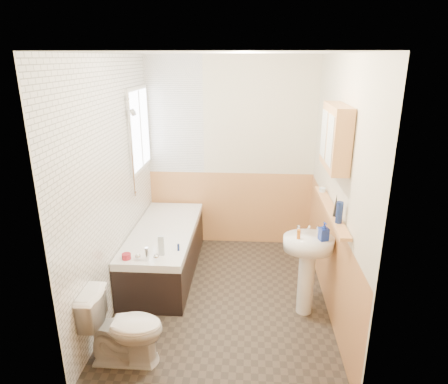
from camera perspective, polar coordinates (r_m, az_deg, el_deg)
The scene contains 26 objects.
floor at distance 4.47m, azimuth -0.13°, elevation -14.73°, with size 2.80×2.80×0.00m, color #2C251F.
ceiling at distance 3.73m, azimuth -0.16°, elevation 19.25°, with size 2.80×2.80×0.00m, color white.
wall_back at distance 5.28m, azimuth 0.93°, elevation 5.42°, with size 2.20×0.02×2.50m, color beige.
wall_front at distance 2.63m, azimuth -2.32°, elevation -8.90°, with size 2.20×0.02×2.50m, color beige.
wall_left at distance 4.15m, azimuth -15.63°, elevation 0.98°, with size 0.02×2.80×2.50m, color beige.
wall_right at distance 4.01m, azimuth 15.90°, elevation 0.32°, with size 0.02×2.80×2.50m, color beige.
wainscot_right at distance 4.29m, azimuth 14.71°, elevation -9.22°, with size 0.01×2.80×1.00m, color tan.
wainscot_front at distance 3.06m, azimuth -2.08°, elevation -21.22°, with size 2.20×0.01×1.00m, color tan.
wainscot_back at distance 5.48m, azimuth 0.87°, elevation -2.28°, with size 2.20×0.01×1.00m, color tan.
tile_cladding_left at distance 4.14m, azimuth -15.34°, elevation 0.97°, with size 0.01×2.80×2.50m, color white.
tile_return_back at distance 5.25m, azimuth -7.13°, elevation 10.76°, with size 0.75×0.01×1.50m, color white.
window at distance 4.92m, azimuth -11.94°, elevation 8.80°, with size 0.03×0.79×0.99m.
bathtub at distance 4.84m, azimuth -8.47°, elevation -8.15°, with size 0.70×1.73×0.71m.
shower_riser at distance 4.51m, azimuth -13.07°, elevation 7.50°, with size 0.10×0.08×1.14m.
toilet at distance 3.61m, azimuth -14.11°, elevation -18.28°, with size 0.37×0.67×0.65m, color white.
sink at distance 4.03m, azimuth 11.82°, elevation -9.39°, with size 0.49×0.39×0.94m.
pine_shelf at distance 3.95m, azimuth 14.99°, elevation -2.44°, with size 0.10×1.34×0.03m, color tan.
medicine_cabinet at distance 3.70m, azimuth 15.65°, elevation 7.55°, with size 0.16×0.63×0.57m.
foam_can at distance 3.59m, azimuth 16.15°, elevation -2.82°, with size 0.06×0.06×0.19m, color navy.
green_bottle at distance 3.72m, azimuth 15.70°, elevation -1.81°, with size 0.04×0.04×0.21m, color black.
black_jar at distance 4.39m, azimuth 13.88°, elevation 0.32°, with size 0.07×0.07×0.04m, color silver.
soap_bottle at distance 3.88m, azimuth 14.02°, elevation -6.12°, with size 0.08×0.18×0.08m, color #19339E.
clear_bottle at distance 3.85m, azimuth 10.61°, elevation -5.95°, with size 0.03×0.03×0.09m, color orange.
blue_gel at distance 4.09m, azimuth -8.95°, elevation -7.57°, with size 0.06×0.04×0.21m, color silver.
cream_jar at distance 4.12m, azimuth -13.77°, elevation -8.92°, with size 0.09×0.09×0.06m, color maroon.
orange_bottle at distance 4.18m, azimuth -6.53°, elevation -7.87°, with size 0.02×0.02×0.07m, color navy.
Camera 1 is at (0.26, -3.72, 2.47)m, focal length 32.00 mm.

